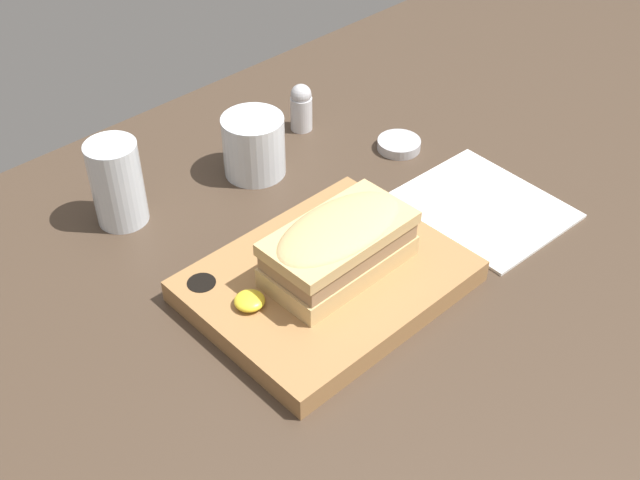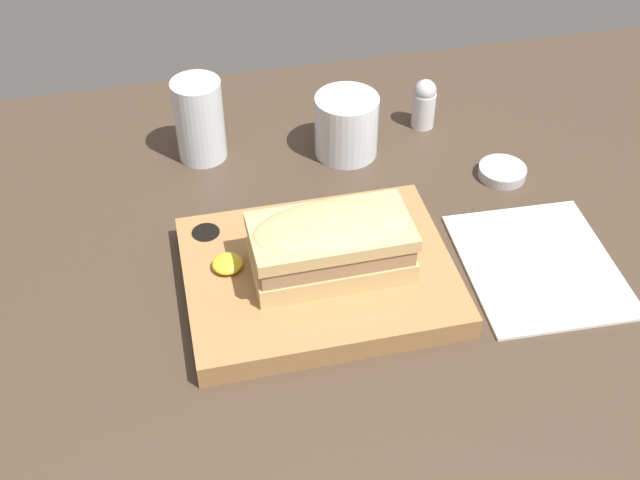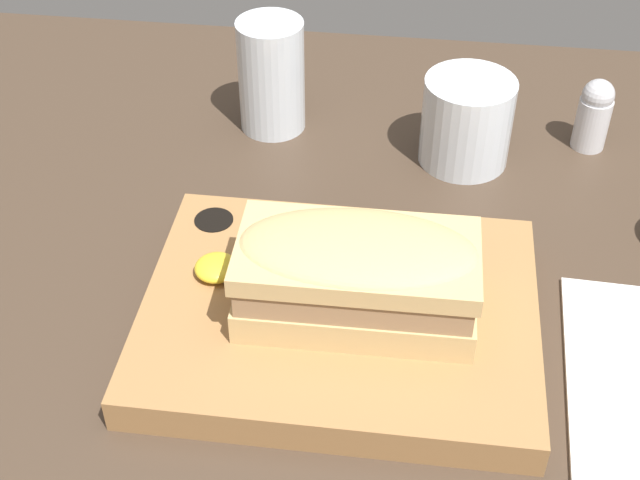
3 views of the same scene
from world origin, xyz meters
TOP-DOWN VIEW (x-y plane):
  - dining_table at (0.00, 0.00)cm, footprint 191.77×96.32cm
  - serving_board at (-6.94, 1.42)cm, footprint 28.88×22.73cm
  - sandwich at (-5.65, 0.80)cm, footprint 16.96×8.91cm
  - mustard_dollop at (-16.46, 3.24)cm, footprint 3.31×3.31cm
  - water_glass at (-16.46, 28.24)cm, footprint 6.35×6.35cm
  - wine_glass at (2.13, 24.81)cm, footprint 8.28×8.28cm
  - napkin at (18.03, -1.34)cm, footprint 17.54×20.35cm
  - salt_shaker at (13.99, 28.53)cm, footprint 3.15×3.15cm
  - condiment_dish at (20.34, 15.21)cm, footprint 6.08×6.08cm

SIDE VIEW (x-z plane):
  - dining_table at x=0.00cm, z-range 0.00..2.00cm
  - napkin at x=18.03cm, z-range 2.00..2.40cm
  - condiment_dish at x=20.34cm, z-range 2.00..3.38cm
  - serving_board at x=-6.94cm, z-range 1.97..4.80cm
  - mustard_dollop at x=-16.46cm, z-range 4.76..6.09cm
  - salt_shaker at x=13.99cm, z-range 2.05..9.14cm
  - wine_glass at x=2.13cm, z-range 1.71..10.01cm
  - water_glass at x=-16.46cm, z-range 1.27..12.30cm
  - sandwich at x=-5.65cm, z-range 5.03..11.98cm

